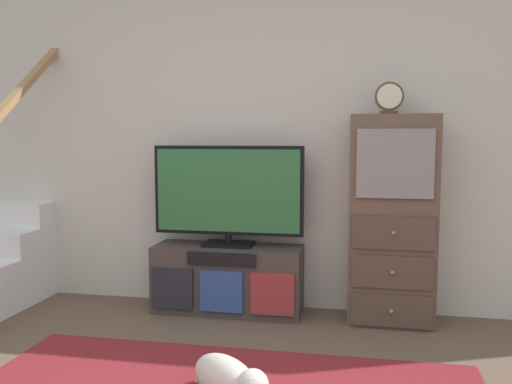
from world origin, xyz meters
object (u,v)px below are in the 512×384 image
object	(u,v)px
desk_clock	(389,98)
dog	(229,380)
media_console	(228,279)
television	(228,193)
side_cabinet	(392,220)

from	to	relation	value
desk_clock	dog	distance (m)	2.11
desk_clock	media_console	bearing A→B (deg)	179.75
media_console	television	world-z (taller)	television
media_console	side_cabinet	world-z (taller)	side_cabinet
television	desk_clock	xyz separation A→B (m)	(1.12, -0.03, 0.66)
media_console	television	distance (m)	0.63
side_cabinet	dog	size ratio (longest dim) A/B	3.05
television	dog	xyz separation A→B (m)	(0.34, -1.36, -0.76)
television	desk_clock	bearing A→B (deg)	-1.46
media_console	desk_clock	size ratio (longest dim) A/B	5.03
dog	desk_clock	bearing A→B (deg)	59.62
television	side_cabinet	distance (m)	1.17
media_console	side_cabinet	size ratio (longest dim) A/B	0.76
media_console	dog	bearing A→B (deg)	-75.80
television	side_cabinet	size ratio (longest dim) A/B	0.77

